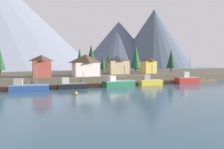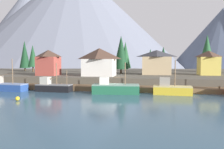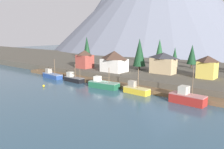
# 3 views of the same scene
# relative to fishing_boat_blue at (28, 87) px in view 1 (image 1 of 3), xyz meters

# --- Properties ---
(ground_plane) EXTENTS (400.00, 400.00, 1.00)m
(ground_plane) POSITION_rel_fishing_boat_blue_xyz_m (23.88, 21.88, -1.49)
(ground_plane) COLOR #335166
(dock) EXTENTS (80.00, 4.00, 1.60)m
(dock) POSITION_rel_fishing_boat_blue_xyz_m (23.88, 3.87, -0.49)
(dock) COLOR brown
(dock) RESTS_ON ground_plane
(shoreline_bank) EXTENTS (400.00, 56.00, 2.50)m
(shoreline_bank) POSITION_rel_fishing_boat_blue_xyz_m (23.88, 33.88, 0.26)
(shoreline_bank) COLOR #4C473D
(shoreline_bank) RESTS_ON ground_plane
(mountain_east_peak) EXTENTS (81.39, 81.39, 47.96)m
(mountain_east_peak) POSITION_rel_fishing_boat_blue_xyz_m (88.28, 145.74, 22.99)
(mountain_east_peak) COLOR #4C566B
(mountain_east_peak) RESTS_ON ground_plane
(mountain_far_ridge) EXTENTS (79.21, 79.21, 58.85)m
(mountain_far_ridge) POSITION_rel_fishing_boat_blue_xyz_m (118.24, 127.46, 28.43)
(mountain_far_ridge) COLOR #475160
(mountain_far_ridge) RESTS_ON ground_plane
(fishing_boat_blue) EXTENTS (9.33, 3.56, 6.88)m
(fishing_boat_blue) POSITION_rel_fishing_boat_blue_xyz_m (0.00, 0.00, 0.00)
(fishing_boat_blue) COLOR navy
(fishing_boat_blue) RESTS_ON ground_plane
(fishing_boat_black) EXTENTS (7.58, 2.69, 5.95)m
(fishing_boat_black) POSITION_rel_fishing_boat_blue_xyz_m (10.65, 0.43, 0.03)
(fishing_boat_black) COLOR black
(fishing_boat_black) RESTS_ON ground_plane
(fishing_boat_green) EXTENTS (9.33, 3.82, 6.13)m
(fishing_boat_green) POSITION_rel_fishing_boat_blue_xyz_m (23.99, -0.20, 0.06)
(fishing_boat_green) COLOR #1E5B3D
(fishing_boat_green) RESTS_ON ground_plane
(fishing_boat_yellow) EXTENTS (7.24, 2.86, 6.62)m
(fishing_boat_yellow) POSITION_rel_fishing_boat_blue_xyz_m (34.81, 0.34, 0.08)
(fishing_boat_yellow) COLOR gold
(fishing_boat_yellow) RESTS_ON ground_plane
(fishing_boat_red) EXTENTS (8.03, 3.43, 8.60)m
(fishing_boat_red) POSITION_rel_fishing_boat_blue_xyz_m (48.61, 0.02, 0.36)
(fishing_boat_red) COLOR maroon
(fishing_boat_red) RESTS_ON ground_plane
(house_red) EXTENTS (5.43, 5.14, 6.76)m
(house_red) POSITION_rel_fishing_boat_blue_xyz_m (4.04, 12.28, 4.95)
(house_red) COLOR #9E4238
(house_red) RESTS_ON shoreline_bank
(house_yellow) EXTENTS (5.29, 5.24, 6.64)m
(house_yellow) POSITION_rel_fishing_boat_blue_xyz_m (46.46, 20.48, 4.89)
(house_yellow) COLOR gold
(house_yellow) RESTS_ON shoreline_bank
(house_white) EXTENTS (8.35, 6.39, 7.12)m
(house_white) POSITION_rel_fishing_boat_blue_xyz_m (17.88, 12.63, 5.15)
(house_white) COLOR silver
(house_white) RESTS_ON shoreline_bank
(house_tan) EXTENTS (8.16, 5.00, 6.85)m
(house_tan) POSITION_rel_fishing_boat_blue_xyz_m (32.58, 19.94, 5.00)
(house_tan) COLOR tan
(house_tan) RESTS_ON shoreline_bank
(conifer_near_right) EXTENTS (3.61, 3.61, 8.77)m
(conifer_near_right) POSITION_rel_fishing_boat_blue_xyz_m (35.53, 37.57, 6.62)
(conifer_near_right) COLOR #4C3823
(conifer_near_right) RESTS_ON shoreline_bank
(conifer_mid_left) EXTENTS (3.25, 3.25, 9.20)m
(conifer_mid_left) POSITION_rel_fishing_boat_blue_xyz_m (-8.42, 26.28, 6.97)
(conifer_mid_left) COLOR #4C3823
(conifer_mid_left) RESTS_ON shoreline_bank
(conifer_mid_right) EXTENTS (5.35, 5.35, 12.97)m
(conifer_mid_right) POSITION_rel_fishing_boat_blue_xyz_m (50.54, 39.09, 8.81)
(conifer_mid_right) COLOR #4C3823
(conifer_mid_right) RESTS_ON shoreline_bank
(conifer_back_left) EXTENTS (4.07, 4.07, 10.71)m
(conifer_back_left) POSITION_rel_fishing_boat_blue_xyz_m (21.95, 37.61, 7.41)
(conifer_back_left) COLOR #4C3823
(conifer_back_left) RESTS_ON shoreline_bank
(conifer_back_right) EXTENTS (2.52, 2.52, 7.88)m
(conifer_back_right) POSITION_rel_fishing_boat_blue_xyz_m (30.93, 32.56, 6.19)
(conifer_back_right) COLOR #4C3823
(conifer_back_right) RESTS_ON shoreline_bank
(conifer_centre) EXTENTS (4.36, 4.36, 10.28)m
(conifer_centre) POSITION_rel_fishing_boat_blue_xyz_m (63.11, 27.43, 7.48)
(conifer_centre) COLOR #4C3823
(conifer_centre) RESTS_ON shoreline_bank
(conifer_far_left) EXTENTS (4.50, 4.50, 11.21)m
(conifer_far_left) POSITION_rel_fishing_boat_blue_xyz_m (22.40, 21.47, 7.81)
(conifer_far_left) COLOR #4C3823
(conifer_far_left) RESTS_ON shoreline_bank
(channel_buoy) EXTENTS (0.70, 0.70, 0.70)m
(channel_buoy) POSITION_rel_fishing_boat_blue_xyz_m (9.50, -10.25, -0.64)
(channel_buoy) COLOR gold
(channel_buoy) RESTS_ON ground_plane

